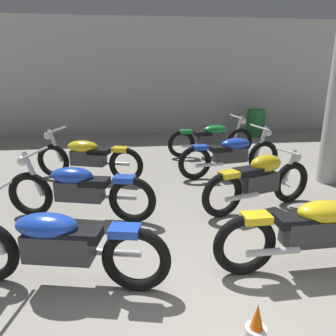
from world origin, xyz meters
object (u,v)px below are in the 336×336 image
(motorcycle_left_row_2, at_px, (88,157))
(motorcycle_right_row_3, at_px, (212,138))
(motorcycle_left_row_1, at_px, (79,189))
(motorcycle_right_row_1, at_px, (260,181))
(motorcycle_left_row_0, at_px, (57,245))
(motorcycle_right_row_0, at_px, (315,230))
(motorcycle_right_row_2, at_px, (231,154))
(oil_drum, at_px, (256,123))

(motorcycle_left_row_2, bearing_deg, motorcycle_right_row_3, 27.59)
(motorcycle_left_row_1, bearing_deg, motorcycle_right_row_1, 0.79)
(motorcycle_left_row_0, xyz_separation_m, motorcycle_right_row_0, (2.62, -0.01, 0.00))
(motorcycle_left_row_2, distance_m, motorcycle_right_row_2, 2.79)
(motorcycle_left_row_2, bearing_deg, motorcycle_right_row_1, -32.19)
(motorcycle_left_row_0, height_order, oil_drum, motorcycle_left_row_0)
(motorcycle_left_row_1, relative_size, motorcycle_right_row_2, 0.99)
(motorcycle_left_row_0, xyz_separation_m, oil_drum, (4.71, 6.99, -0.03))
(motorcycle_left_row_2, bearing_deg, motorcycle_left_row_0, -88.38)
(motorcycle_right_row_1, relative_size, motorcycle_right_row_2, 0.88)
(motorcycle_left_row_1, height_order, motorcycle_right_row_3, same)
(motorcycle_left_row_1, height_order, motorcycle_left_row_2, same)
(motorcycle_right_row_0, xyz_separation_m, motorcycle_right_row_1, (0.02, 1.54, 0.01))
(motorcycle_right_row_1, distance_m, oil_drum, 5.84)
(motorcycle_left_row_0, height_order, motorcycle_right_row_2, same)
(motorcycle_right_row_1, xyz_separation_m, oil_drum, (2.07, 5.46, -0.03))
(motorcycle_left_row_0, distance_m, oil_drum, 8.43)
(motorcycle_left_row_0, bearing_deg, motorcycle_right_row_3, 60.16)
(motorcycle_left_row_1, xyz_separation_m, motorcycle_right_row_2, (2.71, 1.64, 0.00))
(motorcycle_left_row_0, xyz_separation_m, motorcycle_right_row_3, (2.70, 4.71, 0.00))
(motorcycle_right_row_3, height_order, oil_drum, motorcycle_right_row_3)
(motorcycle_left_row_0, relative_size, motorcycle_right_row_1, 1.12)
(motorcycle_left_row_2, relative_size, motorcycle_right_row_3, 0.96)
(motorcycle_left_row_1, xyz_separation_m, motorcycle_right_row_1, (2.65, 0.04, 0.01))
(motorcycle_left_row_0, xyz_separation_m, motorcycle_right_row_2, (2.70, 3.14, 0.00))
(motorcycle_right_row_1, distance_m, motorcycle_right_row_3, 3.18)
(motorcycle_right_row_2, distance_m, motorcycle_right_row_3, 1.57)
(motorcycle_right_row_2, relative_size, oil_drum, 2.54)
(motorcycle_left_row_0, height_order, motorcycle_right_row_1, motorcycle_left_row_0)
(motorcycle_right_row_2, xyz_separation_m, oil_drum, (2.02, 3.86, -0.03))
(motorcycle_right_row_0, bearing_deg, oil_drum, 73.36)
(motorcycle_right_row_2, bearing_deg, motorcycle_right_row_1, -92.11)
(motorcycle_right_row_3, bearing_deg, oil_drum, 48.63)
(motorcycle_right_row_0, relative_size, motorcycle_right_row_2, 1.01)
(motorcycle_right_row_1, bearing_deg, motorcycle_right_row_2, 87.89)
(motorcycle_left_row_2, xyz_separation_m, motorcycle_right_row_1, (2.73, -1.72, 0.01))
(motorcycle_left_row_2, bearing_deg, motorcycle_right_row_2, -2.32)
(motorcycle_left_row_2, distance_m, oil_drum, 6.09)
(motorcycle_left_row_2, relative_size, motorcycle_right_row_2, 0.97)
(motorcycle_left_row_0, height_order, motorcycle_right_row_3, same)
(motorcycle_left_row_0, bearing_deg, oil_drum, 56.03)
(motorcycle_left_row_1, height_order, oil_drum, motorcycle_left_row_1)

